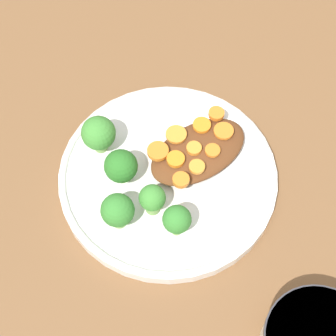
{
  "coord_description": "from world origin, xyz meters",
  "views": [
    {
      "loc": [
        -0.2,
        -0.29,
        0.66
      ],
      "look_at": [
        0.0,
        0.0,
        0.03
      ],
      "focal_mm": 60.0,
      "sensor_mm": 36.0,
      "label": 1
    }
  ],
  "objects": [
    {
      "name": "carrot_slice_6",
      "position": [
        0.1,
        0.03,
        0.04
      ],
      "size": [
        0.02,
        0.02,
        0.01
      ],
      "primitive_type": "cylinder",
      "color": "orange",
      "rests_on": "stew_mound"
    },
    {
      "name": "carrot_slice_7",
      "position": [
        0.03,
        -0.02,
        0.04
      ],
      "size": [
        0.02,
        0.02,
        0.0
      ],
      "primitive_type": "cylinder",
      "color": "orange",
      "rests_on": "stew_mound"
    },
    {
      "name": "carrot_slice_4",
      "position": [
        0.07,
        0.02,
        0.04
      ],
      "size": [
        0.02,
        0.02,
        0.0
      ],
      "primitive_type": "cylinder",
      "color": "orange",
      "rests_on": "stew_mound"
    },
    {
      "name": "broccoli_floret_0",
      "position": [
        -0.09,
        -0.02,
        0.05
      ],
      "size": [
        0.04,
        0.04,
        0.05
      ],
      "color": "#759E51",
      "rests_on": "plate"
    },
    {
      "name": "carrot_slice_9",
      "position": [
        0.04,
        -0.0,
        0.04
      ],
      "size": [
        0.02,
        0.02,
        0.01
      ],
      "primitive_type": "cylinder",
      "color": "orange",
      "rests_on": "stew_mound"
    },
    {
      "name": "broccoli_floret_4",
      "position": [
        -0.04,
        -0.03,
        0.04
      ],
      "size": [
        0.03,
        0.03,
        0.05
      ],
      "color": "#759E51",
      "rests_on": "plate"
    },
    {
      "name": "carrot_slice_0",
      "position": [
        0.03,
        0.03,
        0.04
      ],
      "size": [
        0.03,
        0.03,
        0.0
      ],
      "primitive_type": "cylinder",
      "color": "orange",
      "rests_on": "stew_mound"
    },
    {
      "name": "broccoli_floret_3",
      "position": [
        -0.05,
        0.03,
        0.05
      ],
      "size": [
        0.04,
        0.04,
        0.06
      ],
      "color": "#7FA85B",
      "rests_on": "plate"
    },
    {
      "name": "broccoli_floret_1",
      "position": [
        -0.05,
        0.08,
        0.05
      ],
      "size": [
        0.05,
        0.05,
        0.06
      ],
      "color": "#759E51",
      "rests_on": "plate"
    },
    {
      "name": "carrot_slice_1",
      "position": [
        0.01,
        -0.0,
        0.04
      ],
      "size": [
        0.02,
        0.02,
        0.01
      ],
      "primitive_type": "cylinder",
      "color": "orange",
      "rests_on": "stew_mound"
    },
    {
      "name": "carrot_slice_3",
      "position": [
        0.09,
        0.0,
        0.04
      ],
      "size": [
        0.03,
        0.03,
        0.0
      ],
      "primitive_type": "cylinder",
      "color": "orange",
      "rests_on": "stew_mound"
    },
    {
      "name": "carrot_slice_2",
      "position": [
        0.06,
        -0.02,
        0.04
      ],
      "size": [
        0.02,
        0.02,
        0.0
      ],
      "primitive_type": "cylinder",
      "color": "orange",
      "rests_on": "stew_mound"
    },
    {
      "name": "carrot_slice_8",
      "position": [
        0.0,
        0.02,
        0.04
      ],
      "size": [
        0.03,
        0.03,
        0.01
      ],
      "primitive_type": "cylinder",
      "color": "orange",
      "rests_on": "stew_mound"
    },
    {
      "name": "ground_plane",
      "position": [
        0.0,
        0.0,
        0.0
      ],
      "size": [
        4.0,
        4.0,
        0.0
      ],
      "primitive_type": "plane",
      "color": "brown"
    },
    {
      "name": "carrot_slice_5",
      "position": [
        0.0,
        -0.03,
        0.04
      ],
      "size": [
        0.02,
        0.02,
        0.01
      ],
      "primitive_type": "cylinder",
      "color": "orange",
      "rests_on": "stew_mound"
    },
    {
      "name": "stew_mound",
      "position": [
        0.05,
        0.0,
        0.03
      ],
      "size": [
        0.14,
        0.08,
        0.02
      ],
      "primitive_type": "ellipsoid",
      "color": "#5B3319",
      "rests_on": "plate"
    },
    {
      "name": "broccoli_floret_2",
      "position": [
        -0.04,
        -0.07,
        0.05
      ],
      "size": [
        0.04,
        0.04,
        0.05
      ],
      "color": "#759E51",
      "rests_on": "plate"
    },
    {
      "name": "plate",
      "position": [
        0.0,
        0.0,
        0.01
      ],
      "size": [
        0.29,
        0.29,
        0.02
      ],
      "color": "silver",
      "rests_on": "ground_plane"
    }
  ]
}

